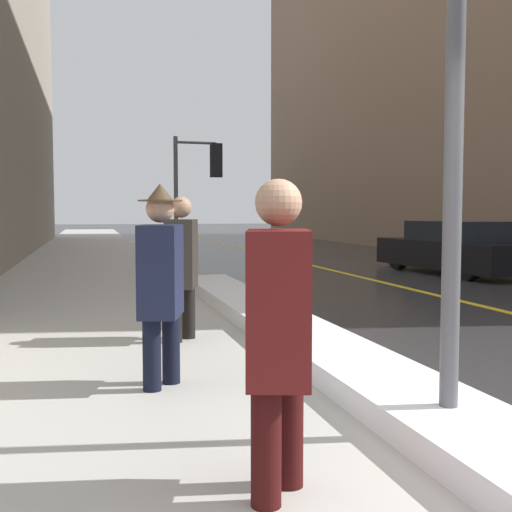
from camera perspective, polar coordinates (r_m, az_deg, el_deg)
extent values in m
cube|color=#B2AFA8|center=(17.17, -14.56, -1.15)|extent=(4.00, 80.00, 0.01)
cube|color=gold|center=(18.18, 4.71, -0.77)|extent=(0.16, 80.00, 0.00)
cube|color=white|center=(7.57, 2.94, -6.56)|extent=(0.85, 11.40, 0.21)
cube|color=#846B56|center=(29.57, 17.69, 19.98)|extent=(6.00, 36.00, 19.51)
cylinder|color=#515156|center=(4.43, 17.32, 16.80)|extent=(0.12, 0.12, 4.97)
cylinder|color=#515156|center=(17.09, -7.13, 4.73)|extent=(0.11, 0.11, 3.47)
cylinder|color=#515156|center=(17.30, -5.36, 9.99)|extent=(1.10, 0.14, 0.07)
cube|color=black|center=(17.39, -3.56, 8.48)|extent=(0.31, 0.22, 0.90)
sphere|color=red|center=(17.53, -3.67, 9.39)|extent=(0.19, 0.19, 0.19)
sphere|color=orange|center=(17.51, -3.66, 8.45)|extent=(0.19, 0.19, 0.19)
sphere|color=green|center=(17.49, -3.66, 7.51)|extent=(0.19, 0.19, 0.19)
cylinder|color=#340C0C|center=(3.52, 2.96, -13.27)|extent=(0.15, 0.15, 0.88)
cylinder|color=#340C0C|center=(3.29, 0.91, -14.51)|extent=(0.15, 0.15, 0.88)
cube|color=#561414|center=(3.27, 1.99, -4.44)|extent=(0.45, 0.60, 0.77)
sphere|color=tan|center=(3.24, 2.02, 4.77)|extent=(0.24, 0.24, 0.24)
cylinder|color=black|center=(5.58, -7.58, -6.90)|extent=(0.15, 0.15, 0.87)
cylinder|color=black|center=(5.37, -9.25, -7.35)|extent=(0.15, 0.15, 0.87)
cube|color=#191E38|center=(5.40, -8.46, -1.31)|extent=(0.44, 0.59, 0.76)
sphere|color=tan|center=(5.38, -8.51, 4.20)|extent=(0.24, 0.24, 0.24)
cylinder|color=#4C3823|center=(5.38, -8.52, 4.89)|extent=(0.37, 0.37, 0.01)
cone|color=#4C3823|center=(5.38, -8.53, 5.65)|extent=(0.22, 0.22, 0.14)
cylinder|color=black|center=(7.52, -6.02, -4.04)|extent=(0.16, 0.16, 0.89)
cylinder|color=black|center=(7.30, -7.21, -4.29)|extent=(0.16, 0.16, 0.89)
cube|color=#2D2823|center=(7.35, -6.64, 0.22)|extent=(0.45, 0.60, 0.78)
sphere|color=tan|center=(7.34, -6.68, 4.33)|extent=(0.24, 0.24, 0.24)
cube|color=black|center=(16.25, 17.53, 0.16)|extent=(2.16, 4.77, 0.66)
cube|color=black|center=(16.13, 17.81, 2.14)|extent=(1.85, 2.54, 0.47)
cylinder|color=black|center=(17.02, 12.53, -0.11)|extent=(0.27, 0.65, 0.63)
cylinder|color=black|center=(17.88, 16.78, 0.01)|extent=(0.27, 0.65, 0.63)
cylinder|color=black|center=(14.65, 18.42, -0.85)|extent=(0.27, 0.65, 0.63)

